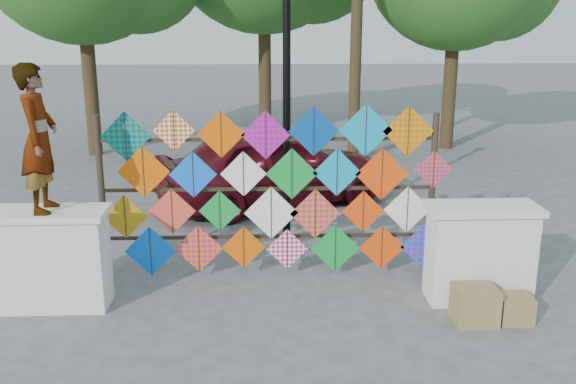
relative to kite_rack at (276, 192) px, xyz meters
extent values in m
plane|color=gray|center=(-0.10, -0.73, -1.22)|extent=(80.00, 80.00, 0.00)
cube|color=white|center=(-2.80, -0.93, -0.62)|extent=(1.30, 0.55, 1.20)
cube|color=white|center=(-2.80, -0.93, 0.02)|extent=(1.40, 0.65, 0.08)
cube|color=white|center=(2.60, -0.93, -0.62)|extent=(1.30, 0.55, 1.20)
cube|color=white|center=(2.60, -0.93, 0.02)|extent=(1.40, 0.65, 0.08)
cylinder|color=#30251A|center=(-2.40, 0.07, -0.07)|extent=(0.09, 0.09, 2.30)
cylinder|color=#30251A|center=(2.20, 0.07, -0.07)|extent=(0.09, 0.09, 2.30)
cube|color=#30251A|center=(-0.10, 0.07, -0.67)|extent=(4.60, 0.04, 0.04)
cube|color=#30251A|center=(-0.10, 0.07, 0.03)|extent=(4.60, 0.04, 0.04)
cube|color=#30251A|center=(-0.10, 0.07, 0.73)|extent=(4.60, 0.04, 0.04)
cube|color=#129A37|center=(-2.01, 0.01, 0.79)|extent=(0.68, 0.01, 0.68)
cube|color=#30251A|center=(-2.01, 0.00, 0.79)|extent=(0.01, 0.01, 0.67)
cube|color=white|center=(-1.36, 0.01, 0.87)|extent=(0.57, 0.01, 0.57)
cube|color=#30251A|center=(-1.36, 0.00, 0.87)|extent=(0.01, 0.01, 0.56)
cube|color=#EE5C07|center=(-0.73, 0.01, 0.82)|extent=(0.64, 0.01, 0.64)
cube|color=#30251A|center=(-0.73, 0.00, 0.82)|extent=(0.01, 0.01, 0.63)
cube|color=purple|center=(-0.13, 0.01, 0.80)|extent=(0.67, 0.01, 0.67)
cube|color=#30251A|center=(-0.13, 0.00, 0.80)|extent=(0.01, 0.01, 0.66)
cube|color=#06479C|center=(0.52, 0.01, 0.85)|extent=(0.69, 0.01, 0.69)
cube|color=#30251A|center=(0.52, 0.00, 0.85)|extent=(0.01, 0.01, 0.68)
cube|color=#0D9CD0|center=(1.23, 0.01, 0.86)|extent=(0.73, 0.01, 0.73)
cube|color=#30251A|center=(1.23, 0.00, 0.86)|extent=(0.01, 0.01, 0.72)
cube|color=#C08D11|center=(1.81, 0.01, 0.84)|extent=(0.70, 0.01, 0.70)
cube|color=#30251A|center=(1.81, 0.00, 0.84)|extent=(0.01, 0.01, 0.69)
cube|color=#EE5C07|center=(-1.79, -0.03, 0.32)|extent=(0.72, 0.01, 0.72)
cube|color=#30251A|center=(-1.79, -0.04, 0.32)|extent=(0.01, 0.01, 0.71)
cube|color=#0B6BFE|center=(-1.13, -0.03, 0.27)|extent=(0.65, 0.01, 0.65)
cube|color=#30251A|center=(-1.13, -0.04, 0.27)|extent=(0.01, 0.01, 0.64)
cube|color=white|center=(-0.44, -0.03, 0.28)|extent=(0.63, 0.01, 0.63)
cube|color=#30251A|center=(-0.44, -0.04, 0.28)|extent=(0.01, 0.01, 0.62)
cube|color=#129A37|center=(0.22, -0.03, 0.27)|extent=(0.72, 0.01, 0.72)
cube|color=#30251A|center=(0.22, -0.04, 0.27)|extent=(0.01, 0.01, 0.71)
cube|color=#0D9CD0|center=(0.84, -0.03, 0.28)|extent=(0.67, 0.01, 0.67)
cube|color=#30251A|center=(0.84, -0.04, 0.28)|extent=(0.01, 0.01, 0.66)
cube|color=#FF460B|center=(1.46, -0.03, 0.25)|extent=(0.74, 0.01, 0.74)
cube|color=#30251A|center=(1.46, -0.04, 0.25)|extent=(0.01, 0.01, 0.73)
cube|color=purple|center=(2.18, -0.03, 0.31)|extent=(0.54, 0.01, 0.54)
cube|color=#30251A|center=(2.18, -0.04, 0.31)|extent=(0.01, 0.01, 0.53)
cube|color=#C08D11|center=(-2.07, -0.07, -0.31)|extent=(0.63, 0.01, 0.63)
cube|color=#30251A|center=(-2.07, -0.08, -0.31)|extent=(0.01, 0.01, 0.62)
cube|color=#FF4E37|center=(-1.43, -0.07, -0.23)|extent=(0.65, 0.01, 0.65)
cube|color=#30251A|center=(-1.43, -0.08, -0.23)|extent=(0.01, 0.01, 0.64)
cube|color=#129A37|center=(-0.77, -0.07, -0.24)|extent=(0.58, 0.01, 0.58)
cube|color=#30251A|center=(-0.77, -0.08, -0.24)|extent=(0.01, 0.01, 0.57)
cube|color=white|center=(-0.07, -0.07, -0.28)|extent=(0.75, 0.01, 0.75)
cube|color=#30251A|center=(-0.07, -0.08, -0.28)|extent=(0.01, 0.01, 0.74)
cube|color=#EA167E|center=(0.55, -0.07, -0.29)|extent=(0.71, 0.01, 0.71)
cube|color=#30251A|center=(0.55, -0.08, -0.29)|extent=(0.01, 0.01, 0.70)
cube|color=#FF460B|center=(1.21, -0.07, -0.27)|extent=(0.60, 0.01, 0.60)
cube|color=#30251A|center=(1.21, -0.08, -0.27)|extent=(0.01, 0.01, 0.58)
cube|color=white|center=(1.83, -0.07, -0.25)|extent=(0.67, 0.01, 0.67)
cube|color=#30251A|center=(1.83, -0.08, -0.25)|extent=(0.01, 0.01, 0.66)
cube|color=#0B6BFE|center=(-1.75, -0.11, -0.80)|extent=(0.72, 0.01, 0.72)
cube|color=#30251A|center=(-1.75, -0.12, -0.80)|extent=(0.01, 0.01, 0.71)
cube|color=#EA167E|center=(-1.08, -0.11, -0.77)|extent=(0.68, 0.01, 0.68)
cube|color=#30251A|center=(-1.08, -0.12, -0.77)|extent=(0.01, 0.01, 0.67)
cube|color=#EE5C07|center=(-0.45, -0.11, -0.76)|extent=(0.61, 0.01, 0.61)
cube|color=#30251A|center=(-0.45, -0.12, -0.76)|extent=(0.01, 0.01, 0.60)
cube|color=#EA167E|center=(0.15, -0.11, -0.80)|extent=(0.59, 0.01, 0.59)
cube|color=#30251A|center=(0.15, -0.12, -0.80)|extent=(0.01, 0.01, 0.58)
cube|color=#129A37|center=(0.83, -0.11, -0.80)|extent=(0.69, 0.01, 0.69)
cube|color=#30251A|center=(0.83, -0.12, -0.80)|extent=(0.01, 0.01, 0.68)
cube|color=#FF460B|center=(1.49, -0.11, -0.79)|extent=(0.64, 0.01, 0.64)
cube|color=#30251A|center=(1.49, -0.12, -0.79)|extent=(0.01, 0.01, 0.63)
cube|color=purple|center=(2.12, -0.11, -0.78)|extent=(0.75, 0.01, 0.75)
cube|color=#30251A|center=(2.12, -0.12, -0.78)|extent=(0.01, 0.01, 0.74)
cylinder|color=#45351D|center=(-4.60, 8.27, 0.71)|extent=(0.36, 0.36, 3.85)
cylinder|color=#45351D|center=(-0.10, 10.27, 0.84)|extent=(0.36, 0.36, 4.12)
cylinder|color=#45351D|center=(4.90, 8.77, 0.57)|extent=(0.36, 0.36, 3.58)
cylinder|color=#45351D|center=(2.10, 7.27, 1.53)|extent=(0.28, 0.28, 5.50)
imported|color=#99999E|center=(-2.83, -0.93, 0.95)|extent=(0.46, 0.67, 1.78)
imported|color=#5D101A|center=(0.04, 3.47, -0.45)|extent=(4.83, 3.32, 1.53)
cylinder|color=black|center=(0.20, 1.27, 0.88)|extent=(0.12, 0.12, 4.20)
cube|color=tan|center=(2.36, -1.56, -0.99)|extent=(0.50, 0.45, 0.45)
cube|color=tan|center=(2.85, -1.56, -1.05)|extent=(0.40, 0.37, 0.33)
camera|label=1|loc=(-0.16, -8.53, 2.39)|focal=40.00mm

